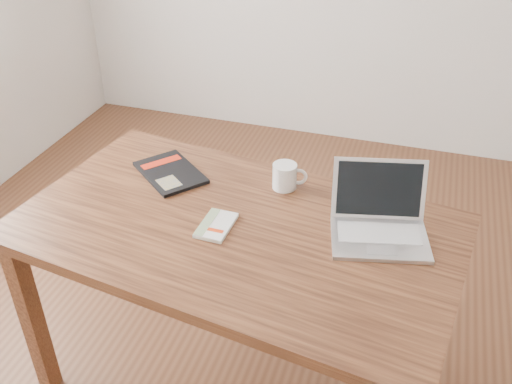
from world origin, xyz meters
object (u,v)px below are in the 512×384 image
(white_guidebook, at_px, (216,225))
(coffee_mug, at_px, (285,176))
(desk, at_px, (236,247))
(black_guidebook, at_px, (170,172))
(laptop, at_px, (379,221))

(white_guidebook, distance_m, coffee_mug, 0.33)
(desk, xyz_separation_m, black_guidebook, (-0.34, 0.23, 0.10))
(white_guidebook, height_order, coffee_mug, coffee_mug)
(desk, height_order, laptop, laptop)
(desk, height_order, black_guidebook, black_guidebook)
(coffee_mug, bearing_deg, white_guidebook, -130.31)
(desk, bearing_deg, laptop, 21.14)
(coffee_mug, bearing_deg, black_guidebook, 172.09)
(black_guidebook, bearing_deg, desk, -84.76)
(white_guidebook, relative_size, black_guidebook, 0.49)
(coffee_mug, bearing_deg, desk, -122.82)
(white_guidebook, bearing_deg, laptop, 16.29)
(desk, xyz_separation_m, coffee_mug, (0.09, 0.27, 0.14))
(white_guidebook, relative_size, coffee_mug, 1.30)
(white_guidebook, xyz_separation_m, black_guidebook, (-0.28, 0.25, 0.00))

